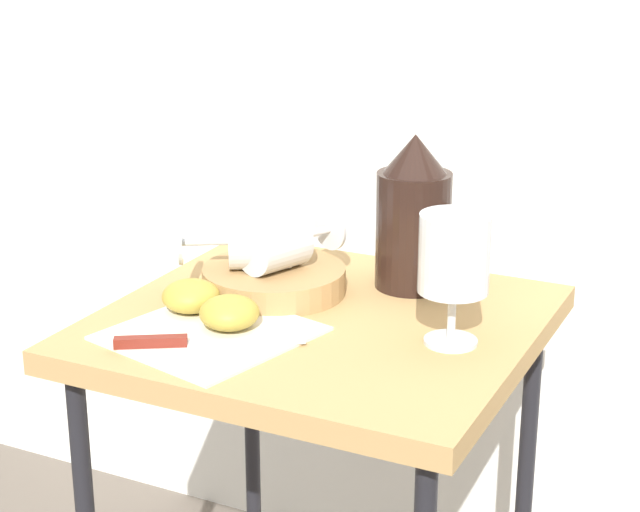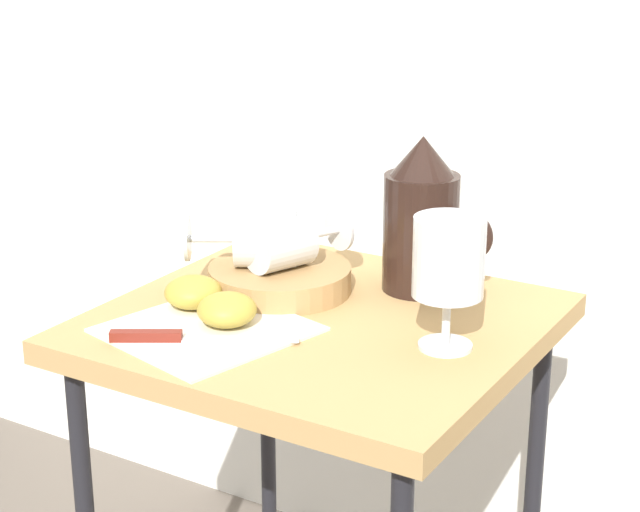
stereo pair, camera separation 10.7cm
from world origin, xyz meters
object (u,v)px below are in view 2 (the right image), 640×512
basket_tray (280,279)px  wine_glass_tipped_near (283,242)px  table (320,365)px  knife (176,337)px  pitcher (422,229)px  apple_half_right (227,310)px  apple_half_left (193,292)px  wine_glass_upright (448,264)px  wine_glass_tipped_far (262,239)px

basket_tray → wine_glass_tipped_near: bearing=-20.7°
table → knife: (-0.10, -0.16, 0.08)m
pitcher → apple_half_right: bearing=-120.0°
apple_half_left → wine_glass_tipped_near: bearing=60.0°
basket_tray → wine_glass_upright: 0.29m
table → wine_glass_upright: (0.18, -0.01, 0.17)m
table → basket_tray: bearing=151.6°
pitcher → wine_glass_upright: size_ratio=1.32×
basket_tray → pitcher: bearing=33.6°
wine_glass_tipped_near → apple_half_left: size_ratio=2.14×
table → apple_half_left: 0.19m
apple_half_left → knife: bearing=-63.6°
basket_tray → wine_glass_tipped_far: 0.06m
wine_glass_tipped_near → wine_glass_tipped_far: wine_glass_tipped_far is taller
table → wine_glass_upright: 0.25m
pitcher → wine_glass_tipped_far: 0.21m
wine_glass_tipped_near → apple_half_right: 0.15m
pitcher → apple_half_right: 0.29m
basket_tray → wine_glass_upright: (0.27, -0.06, 0.09)m
wine_glass_upright → pitcher: bearing=124.5°
table → wine_glass_tipped_far: wine_glass_tipped_far is taller
apple_half_right → basket_tray: bearing=96.0°
basket_tray → wine_glass_tipped_near: size_ratio=1.22×
basket_tray → wine_glass_tipped_near: 0.05m
pitcher → knife: bearing=-117.7°
pitcher → wine_glass_tipped_near: bearing=-144.6°
wine_glass_tipped_far → apple_half_right: 0.14m
basket_tray → knife: bearing=-92.4°
pitcher → wine_glass_tipped_near: 0.18m
table → wine_glass_tipped_far: (-0.11, 0.04, 0.14)m
wine_glass_upright → wine_glass_tipped_far: bearing=170.4°
wine_glass_upright → wine_glass_tipped_near: bearing=167.8°
wine_glass_upright → apple_half_left: 0.34m
knife → basket_tray: bearing=87.6°
wine_glass_tipped_near → knife: 0.22m
wine_glass_tipped_near → table: bearing=-29.0°
table → apple_half_left: apple_half_left is taller
wine_glass_upright → table: bearing=177.1°
pitcher → wine_glass_upright: (0.11, -0.16, 0.02)m
table → basket_tray: (-0.09, 0.05, 0.08)m
apple_half_left → knife: size_ratio=0.37×
knife → apple_half_right: bearing=71.3°
pitcher → wine_glass_upright: pitcher is taller
wine_glass_upright → apple_half_right: 0.28m
basket_tray → apple_half_right: (0.01, -0.14, 0.01)m
wine_glass_upright → wine_glass_tipped_near: (-0.26, 0.06, -0.03)m
basket_tray → wine_glass_tipped_far: bearing=-154.2°
wine_glass_upright → apple_half_left: (-0.33, -0.05, -0.08)m
pitcher → wine_glass_tipped_far: pitcher is taller
table → pitcher: 0.23m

